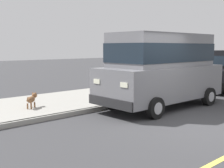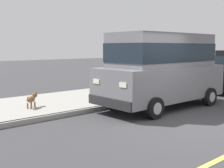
{
  "view_description": "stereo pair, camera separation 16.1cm",
  "coord_description": "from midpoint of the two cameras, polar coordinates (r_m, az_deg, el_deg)",
  "views": [
    {
      "loc": [
        4.09,
        -6.88,
        2.07
      ],
      "look_at": [
        -3.08,
        -0.31,
        0.85
      ],
      "focal_mm": 47.29,
      "sensor_mm": 36.0,
      "label": 1
    },
    {
      "loc": [
        4.2,
        -6.76,
        2.07
      ],
      "look_at": [
        -3.08,
        -0.31,
        0.85
      ],
      "focal_mm": 47.29,
      "sensor_mm": 36.0,
      "label": 2
    }
  ],
  "objects": [
    {
      "name": "dog_brown",
      "position": [
        9.77,
        -15.71,
        -2.79
      ],
      "size": [
        0.52,
        0.61,
        0.49
      ],
      "color": "brown",
      "rests_on": "sidewalk"
    },
    {
      "name": "curb",
      "position": [
        10.22,
        0.37,
        -4.13
      ],
      "size": [
        0.16,
        64.0,
        0.14
      ],
      "primitive_type": "cube",
      "color": "gray",
      "rests_on": "ground"
    },
    {
      "name": "car_grey_van",
      "position": [
        10.23,
        9.19,
        3.27
      ],
      "size": [
        2.15,
        4.91,
        2.52
      ],
      "color": "slate",
      "rests_on": "ground"
    },
    {
      "name": "sidewalk",
      "position": [
        11.59,
        -5.7,
        -2.83
      ],
      "size": [
        3.6,
        64.0,
        0.14
      ],
      "primitive_type": "cube",
      "color": "#99968E",
      "rests_on": "ground"
    },
    {
      "name": "ground_plane",
      "position": [
        8.25,
        15.82,
        -7.66
      ],
      "size": [
        80.0,
        80.0,
        0.0
      ],
      "primitive_type": "plane",
      "color": "#38383A"
    }
  ]
}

